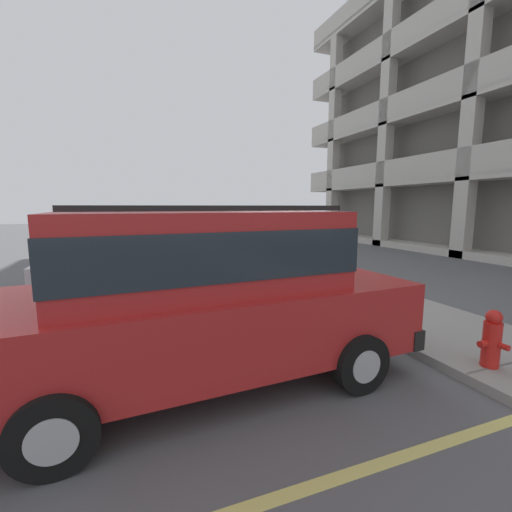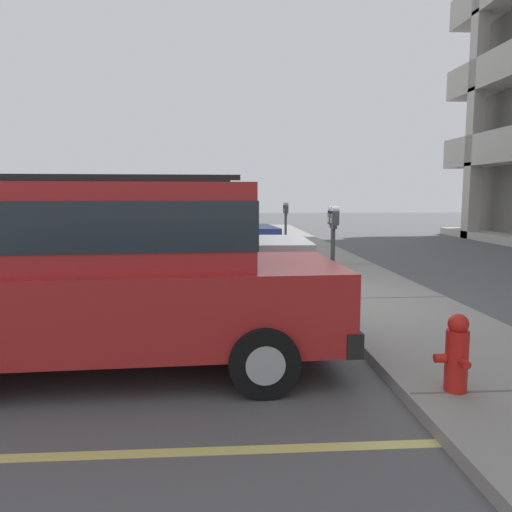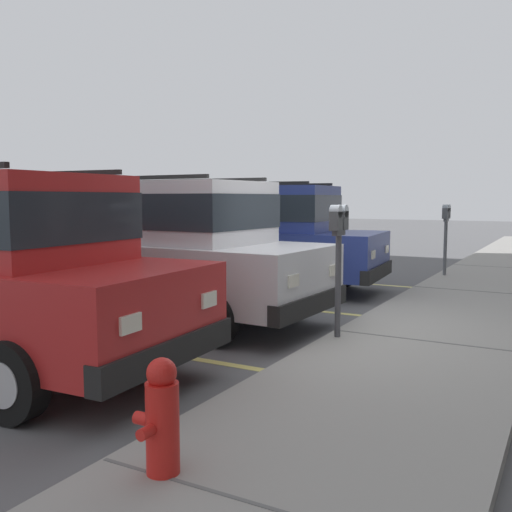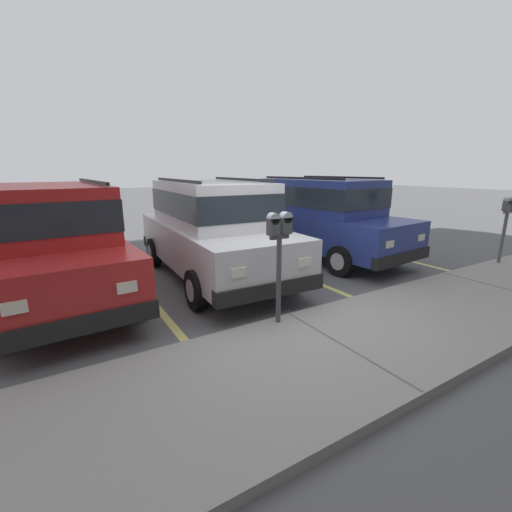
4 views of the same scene
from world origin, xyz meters
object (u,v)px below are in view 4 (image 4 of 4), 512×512
at_px(parking_meter_far, 507,214).
at_px(red_sedan, 320,215).
at_px(silver_suv, 212,226).
at_px(parking_meter_near, 279,242).
at_px(dark_hatchback, 54,239).

bearing_deg(parking_meter_far, red_sedan, -46.21).
bearing_deg(silver_suv, parking_meter_near, 87.00).
xyz_separation_m(red_sedan, dark_hatchback, (5.91, 0.03, 0.00)).
xyz_separation_m(silver_suv, parking_meter_near, (0.25, 2.74, 0.18)).
height_order(parking_meter_near, parking_meter_far, parking_meter_near).
bearing_deg(parking_meter_far, parking_meter_near, -0.38).
height_order(red_sedan, dark_hatchback, same).
relative_size(silver_suv, red_sedan, 0.99).
bearing_deg(silver_suv, parking_meter_far, 157.14).
distance_m(red_sedan, parking_meter_near, 4.45).
bearing_deg(silver_suv, red_sedan, -174.19).
bearing_deg(dark_hatchback, parking_meter_near, 128.63).
bearing_deg(red_sedan, parking_meter_near, 36.45).
height_order(dark_hatchback, parking_meter_near, dark_hatchback).
bearing_deg(parking_meter_far, dark_hatchback, -18.60).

